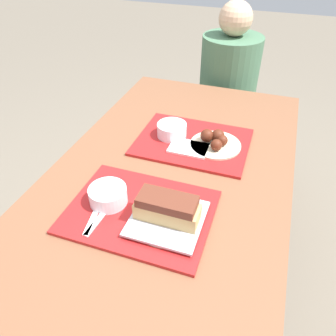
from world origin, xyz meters
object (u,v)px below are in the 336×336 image
Objects in this scene: tray_far at (193,142)px; bowl_coleslaw_far at (172,129)px; tray_near at (140,212)px; brisket_sandwich_plate at (167,212)px; wings_plate_far at (215,141)px; person_seated_across at (229,77)px; bowl_coleslaw_near at (108,195)px.

tray_far is 3.70× the size of bowl_coleslaw_far.
brisket_sandwich_plate is at bearing -9.26° from tray_near.
tray_far is (0.05, 0.43, 0.00)m from tray_near.
person_seated_across is at bearing 96.45° from wings_plate_far.
tray_far is 0.63× the size of person_seated_across.
bowl_coleslaw_far is 0.17× the size of person_seated_across.
tray_near is 0.63× the size of person_seated_across.
bowl_coleslaw_near reaches higher than tray_far.
bowl_coleslaw_far is (-0.14, 0.45, -0.01)m from brisket_sandwich_plate.
bowl_coleslaw_far is at bearing 174.51° from tray_far.
tray_far is 3.70× the size of bowl_coleslaw_near.
brisket_sandwich_plate is (0.09, -0.02, 0.04)m from tray_near.
tray_far is 0.09m from wings_plate_far.
bowl_coleslaw_near is (-0.11, 0.00, 0.04)m from tray_near.
brisket_sandwich_plate is 0.44m from wings_plate_far.
tray_near is 0.11m from bowl_coleslaw_near.
wings_plate_far reaches higher than bowl_coleslaw_far.
bowl_coleslaw_far is at bearing 106.91° from brisket_sandwich_plate.
tray_far is at bearing -90.11° from person_seated_across.
wings_plate_far is (0.05, 0.44, -0.02)m from brisket_sandwich_plate.
bowl_coleslaw_near is at bearing 178.34° from tray_near.
tray_near is 1.00× the size of tray_far.
person_seated_across is (0.16, 1.21, -0.07)m from bowl_coleslaw_near.
person_seated_across reaches higher than tray_far.
bowl_coleslaw_near is 0.60× the size of wings_plate_far.
person_seated_across is (0.00, 0.78, -0.03)m from tray_far.
bowl_coleslaw_far is at bearing 95.58° from tray_near.
tray_near is 3.70× the size of bowl_coleslaw_far.
tray_far is 0.78m from person_seated_across.
brisket_sandwich_plate is at bearing -84.14° from tray_far.
wings_plate_far is 0.28× the size of person_seated_across.
bowl_coleslaw_near is 0.20m from brisket_sandwich_plate.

